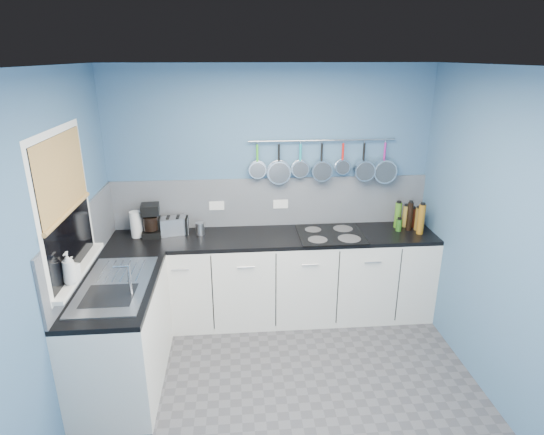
{
  "coord_description": "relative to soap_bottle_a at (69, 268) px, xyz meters",
  "views": [
    {
      "loc": [
        -0.36,
        -2.86,
        2.56
      ],
      "look_at": [
        -0.05,
        0.75,
        1.25
      ],
      "focal_mm": 29.65,
      "sensor_mm": 36.0,
      "label": 1
    }
  ],
  "objects": [
    {
      "name": "hob",
      "position": [
        2.09,
        1.09,
        -0.26
      ],
      "size": [
        0.63,
        0.56,
        0.01
      ],
      "primitive_type": "cube",
      "color": "black",
      "rests_on": "worktop_back"
    },
    {
      "name": "pan_3",
      "position": [
        2.03,
        1.38,
        0.41
      ],
      "size": [
        0.21,
        0.09,
        0.4
      ],
      "primitive_type": null,
      "color": "silver",
      "rests_on": "pot_rail"
    },
    {
      "name": "window_frame",
      "position": [
        -0.05,
        0.24,
        0.38
      ],
      "size": [
        0.01,
        1.0,
        1.1
      ],
      "primitive_type": "cube",
      "color": "white",
      "rests_on": "wall_left"
    },
    {
      "name": "coffee_maker",
      "position": [
        0.35,
        1.22,
        -0.11
      ],
      "size": [
        0.2,
        0.22,
        0.32
      ],
      "primitive_type": null,
      "rotation": [
        0.0,
        0.0,
        0.1
      ],
      "color": "black",
      "rests_on": "worktop_back"
    },
    {
      "name": "condiment_6",
      "position": [
        2.98,
        1.06,
        -0.12
      ],
      "size": [
        0.07,
        0.07,
        0.3
      ],
      "primitive_type": "cylinder",
      "color": "#8C5914",
      "rests_on": "worktop_back"
    },
    {
      "name": "pan_0",
      "position": [
        1.4,
        1.38,
        0.43
      ],
      "size": [
        0.17,
        0.06,
        0.36
      ],
      "primitive_type": null,
      "color": "silver",
      "rests_on": "pot_rail"
    },
    {
      "name": "soap_bottle_b",
      "position": [
        0.0,
        0.06,
        -0.03
      ],
      "size": [
        0.1,
        0.1,
        0.17
      ],
      "primitive_type": "imported",
      "rotation": [
        0.0,
        0.0,
        -0.41
      ],
      "color": "white",
      "rests_on": "window_sill"
    },
    {
      "name": "wall_left",
      "position": [
        -0.08,
        -0.06,
        0.08
      ],
      "size": [
        0.02,
        3.0,
        2.5
      ],
      "primitive_type": "cube",
      "color": "#3F6388",
      "rests_on": "ground"
    },
    {
      "name": "pan_6",
      "position": [
        2.67,
        1.38,
        0.4
      ],
      "size": [
        0.24,
        0.1,
        0.43
      ],
      "primitive_type": null,
      "color": "silver",
      "rests_on": "pot_rail"
    },
    {
      "name": "ceiling",
      "position": [
        1.53,
        -0.06,
        1.34
      ],
      "size": [
        3.2,
        3.0,
        0.02
      ],
      "primitive_type": "cube",
      "color": "white",
      "rests_on": "ground"
    },
    {
      "name": "pan_4",
      "position": [
        2.24,
        1.38,
        0.44
      ],
      "size": [
        0.15,
        0.06,
        0.34
      ],
      "primitive_type": null,
      "color": "silver",
      "rests_on": "pot_rail"
    },
    {
      "name": "soap_bottle_a",
      "position": [
        0.0,
        0.0,
        0.0
      ],
      "size": [
        0.1,
        0.1,
        0.24
      ],
      "primitive_type": "imported",
      "rotation": [
        0.0,
        0.0,
        -0.04
      ],
      "color": "white",
      "rests_on": "window_sill"
    },
    {
      "name": "condiment_1",
      "position": [
        2.9,
        1.27,
        -0.16
      ],
      "size": [
        0.06,
        0.06,
        0.22
      ],
      "primitive_type": "cylinder",
      "color": "olive",
      "rests_on": "worktop_back"
    },
    {
      "name": "window_sill",
      "position": [
        -0.02,
        0.24,
        -0.13
      ],
      "size": [
        0.1,
        0.98,
        0.03
      ],
      "primitive_type": "cube",
      "color": "white",
      "rests_on": "wall_left"
    },
    {
      "name": "bamboo_blind",
      "position": [
        -0.03,
        0.24,
        0.61
      ],
      "size": [
        0.01,
        0.9,
        0.55
      ],
      "primitive_type": "cube",
      "color": "tan",
      "rests_on": "wall_left"
    },
    {
      "name": "wall_front",
      "position": [
        1.53,
        -1.57,
        0.08
      ],
      "size": [
        3.2,
        0.02,
        2.5
      ],
      "primitive_type": "cube",
      "color": "#3F6388",
      "rests_on": "ground"
    },
    {
      "name": "pan_1",
      "position": [
        1.61,
        1.38,
        0.4
      ],
      "size": [
        0.23,
        0.07,
        0.42
      ],
      "primitive_type": null,
      "color": "silver",
      "rests_on": "pot_rail"
    },
    {
      "name": "socket_right",
      "position": [
        1.63,
        1.41,
        -0.04
      ],
      "size": [
        0.15,
        0.01,
        0.09
      ],
      "primitive_type": "cube",
      "color": "white",
      "rests_on": "backsplash_back"
    },
    {
      "name": "sink_unit",
      "position": [
        0.23,
        0.24,
        -0.27
      ],
      "size": [
        0.5,
        0.95,
        0.01
      ],
      "primitive_type": "cube",
      "color": "silver",
      "rests_on": "worktop_left"
    },
    {
      "name": "pan_2",
      "position": [
        1.82,
        1.38,
        0.43
      ],
      "size": [
        0.18,
        0.05,
        0.37
      ],
      "primitive_type": null,
      "color": "silver",
      "rests_on": "pot_rail"
    },
    {
      "name": "floor",
      "position": [
        1.53,
        -0.06,
        -1.18
      ],
      "size": [
        3.2,
        3.0,
        0.02
      ],
      "primitive_type": "cube",
      "color": "#47474C",
      "rests_on": "ground"
    },
    {
      "name": "worktop_left",
      "position": [
        0.23,
        0.24,
        -0.29
      ],
      "size": [
        0.6,
        1.2,
        0.04
      ],
      "primitive_type": "cube",
      "color": "black",
      "rests_on": "cabinet_run_left"
    },
    {
      "name": "pan_5",
      "position": [
        2.45,
        1.38,
        0.41
      ],
      "size": [
        0.21,
        0.12,
        0.4
      ],
      "primitive_type": null,
      "color": "silver",
      "rests_on": "pot_rail"
    },
    {
      "name": "paper_towel",
      "position": [
        0.21,
        1.22,
        -0.14
      ],
      "size": [
        0.13,
        0.13,
        0.25
      ],
      "primitive_type": "cylinder",
      "rotation": [
        0.0,
        0.0,
        -0.16
      ],
      "color": "white",
      "rests_on": "worktop_back"
    },
    {
      "name": "toaster",
      "position": [
        0.56,
        1.26,
        -0.18
      ],
      "size": [
        0.29,
        0.21,
        0.17
      ],
      "primitive_type": "cube",
      "rotation": [
        0.0,
        0.0,
        0.24
      ],
      "color": "silver",
      "rests_on": "worktop_back"
    },
    {
      "name": "condiment_4",
      "position": [
        2.9,
        1.17,
        -0.13
      ],
      "size": [
        0.06,
        0.06,
        0.29
      ],
      "primitive_type": "cylinder",
      "color": "black",
      "rests_on": "worktop_back"
    },
    {
      "name": "pot_rail",
      "position": [
        2.03,
        1.39,
        0.61
      ],
      "size": [
        1.45,
        0.02,
        0.02
      ],
      "primitive_type": "cylinder",
      "rotation": [
        0.0,
        1.57,
        0.0
      ],
      "color": "silver",
      "rests_on": "wall_back"
    },
    {
      "name": "worktop_back",
      "position": [
        1.53,
        1.14,
        -0.29
      ],
      "size": [
        3.2,
        0.6,
        0.04
      ],
      "primitive_type": "cube",
      "color": "black",
      "rests_on": "cabinet_run_back"
    },
    {
      "name": "condiment_0",
      "position": [
        2.97,
        1.25,
        -0.17
      ],
      "size": [
        0.07,
        0.07,
        0.2
      ],
      "primitive_type": "cylinder",
      "color": "#4C190C",
      "rests_on": "worktop_back"
    },
    {
      "name": "canister",
      "position": [
        0.82,
        1.22,
        -0.21
      ],
      "size": [
        0.09,
        0.09,
        0.12
      ],
      "primitive_type": "cylinder",
      "rotation": [
        0.0,
        0.0,
        -0.07
      ],
      "color": "silver",
      "rests_on": "worktop_back"
    },
    {
      "name": "window_glass",
      "position": [
        -0.04,
        0.24,
        0.38
      ],
      "size": [
        0.01,
        0.9,
        1.0
      ],
      "primitive_type": "cube",
      "color": "black",
      "rests_on": "wall_left"
    },
    {
      "name": "condiment_2",
      "position": [
        2.81,
        1.25,
        -0.14
      ],
      "size": [
        0.07,
        0.07,
        0.26
      ],
      "primitive_type": "cylinder",
      "color": "#3F721E",
      "rests_on": "worktop_back"
    },
    {
      "name": "cabinet_run_back",
      "position": [
        1.53,
        1.14,
        -0.74
      ],
      "size": [
        3.2,
        0.6,
        0.86
      ],
      "primitive_type": "cube",
      "color": "silver",
      "rests_on": "ground"
    },
    {
      "name": "backsplash_back",
      "position": [
        1.53,
        1.43,
        -0.02
      ],
      "size": [
        3.2,
        0.02,
        0.5
      ],
      "primitive_type": "cube",
      "color": "gray",
      "rests_on": "wall_back"
    },
    {
      "name": "condiment_3",
      "position": [
        2.99,
        1.16,
        -0.15
      ],
      "size": [
        0.06,
        0.06,
        0.23
      ],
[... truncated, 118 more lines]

